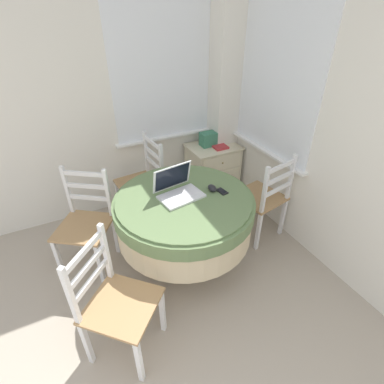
{
  "coord_description": "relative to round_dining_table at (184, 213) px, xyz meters",
  "views": [
    {
      "loc": [
        0.34,
        -0.02,
        2.14
      ],
      "look_at": [
        1.34,
        1.96,
        0.68
      ],
      "focal_mm": 28.0,
      "sensor_mm": 36.0,
      "label": 1
    }
  ],
  "objects": [
    {
      "name": "corner_room_shell",
      "position": [
        0.22,
        0.16,
        0.68
      ],
      "size": [
        4.63,
        4.91,
        2.55
      ],
      "color": "white",
      "rests_on": "ground_plane"
    },
    {
      "name": "round_dining_table",
      "position": [
        0.0,
        0.0,
        0.0
      ],
      "size": [
        1.17,
        1.17,
        0.76
      ],
      "color": "#4C3D2D",
      "rests_on": "ground_plane"
    },
    {
      "name": "laptop",
      "position": [
        -0.02,
        0.06,
        0.22
      ],
      "size": [
        0.38,
        0.32,
        0.24
      ],
      "color": "silver",
      "rests_on": "round_dining_table"
    },
    {
      "name": "computer_mouse",
      "position": [
        0.26,
        -0.02,
        0.19
      ],
      "size": [
        0.06,
        0.1,
        0.05
      ],
      "color": "black",
      "rests_on": "round_dining_table"
    },
    {
      "name": "cell_phone",
      "position": [
        0.32,
        -0.07,
        0.17
      ],
      "size": [
        0.07,
        0.11,
        0.01
      ],
      "color": "black",
      "rests_on": "round_dining_table"
    },
    {
      "name": "dining_chair_near_back_window",
      "position": [
        -0.08,
        0.88,
        -0.14
      ],
      "size": [
        0.47,
        0.47,
        0.93
      ],
      "color": "#A87F51",
      "rests_on": "ground_plane"
    },
    {
      "name": "dining_chair_near_right_window",
      "position": [
        0.88,
        0.04,
        -0.14
      ],
      "size": [
        0.5,
        0.51,
        0.93
      ],
      "color": "#A87F51",
      "rests_on": "ground_plane"
    },
    {
      "name": "dining_chair_camera_near",
      "position": [
        -0.74,
        -0.5,
        -0.14
      ],
      "size": [
        0.61,
        0.61,
        0.93
      ],
      "color": "#A87F51",
      "rests_on": "ground_plane"
    },
    {
      "name": "dining_chair_left_flank",
      "position": [
        -0.76,
        0.43,
        -0.14
      ],
      "size": [
        0.6,
        0.6,
        0.93
      ],
      "color": "#A87F51",
      "rests_on": "ground_plane"
    },
    {
      "name": "corner_cabinet",
      "position": [
        0.86,
        0.98,
        -0.28
      ],
      "size": [
        0.59,
        0.46,
        0.64
      ],
      "color": "beige",
      "rests_on": "ground_plane"
    },
    {
      "name": "storage_box",
      "position": [
        0.82,
        1.03,
        0.12
      ],
      "size": [
        0.21,
        0.14,
        0.16
      ],
      "color": "#387A5B",
      "rests_on": "corner_cabinet"
    },
    {
      "name": "book_on_cabinet",
      "position": [
        0.9,
        0.94,
        0.05
      ],
      "size": [
        0.16,
        0.21,
        0.02
      ],
      "color": "#BC3338",
      "rests_on": "corner_cabinet"
    }
  ]
}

